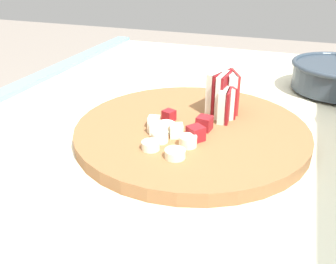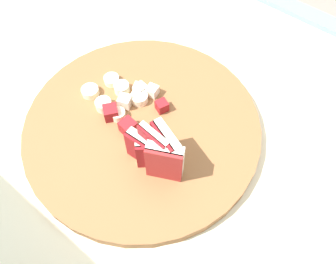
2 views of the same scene
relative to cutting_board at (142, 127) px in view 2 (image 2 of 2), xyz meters
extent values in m
plane|color=gray|center=(0.12, 0.01, -0.87)|extent=(10.00, 10.00, 0.00)
cube|color=beige|center=(0.12, 0.01, -0.44)|extent=(1.38, 0.84, 0.86)
cylinder|color=brown|center=(0.00, 0.00, 0.00)|extent=(0.35, 0.35, 0.02)
cube|color=maroon|center=(-0.06, 0.03, 0.04)|extent=(0.05, 0.02, 0.07)
cube|color=beige|center=(-0.06, 0.02, 0.04)|extent=(0.05, 0.03, 0.07)
cube|color=maroon|center=(-0.05, 0.04, 0.04)|extent=(0.05, 0.01, 0.07)
cube|color=beige|center=(-0.05, 0.03, 0.04)|extent=(0.05, 0.01, 0.07)
cube|color=maroon|center=(-0.04, 0.05, 0.03)|extent=(0.04, 0.01, 0.05)
cube|color=beige|center=(-0.04, 0.04, 0.03)|extent=(0.04, 0.01, 0.05)
cube|color=#A32323|center=(-0.08, 0.05, 0.04)|extent=(0.04, 0.03, 0.06)
cube|color=white|center=(-0.08, 0.04, 0.04)|extent=(0.05, 0.03, 0.06)
cube|color=maroon|center=(-0.06, 0.04, 0.03)|extent=(0.03, 0.03, 0.05)
cube|color=beige|center=(-0.05, 0.04, 0.03)|extent=(0.04, 0.04, 0.05)
cube|color=white|center=(0.02, -0.05, 0.02)|extent=(0.02, 0.02, 0.02)
cube|color=#EFE5CC|center=(0.04, -0.04, 0.02)|extent=(0.02, 0.02, 0.02)
cube|color=#EFE5CC|center=(0.04, -0.01, 0.02)|extent=(0.02, 0.02, 0.02)
cube|color=beige|center=(0.04, -0.04, 0.02)|extent=(0.02, 0.02, 0.02)
cube|color=maroon|center=(-0.01, -0.04, 0.02)|extent=(0.02, 0.02, 0.02)
cube|color=maroon|center=(0.04, 0.02, 0.02)|extent=(0.03, 0.03, 0.02)
cube|color=maroon|center=(0.01, 0.02, 0.02)|extent=(0.02, 0.02, 0.02)
cylinder|color=white|center=(0.03, -0.03, 0.02)|extent=(0.03, 0.03, 0.01)
cylinder|color=#F4EAC6|center=(0.06, -0.03, 0.02)|extent=(0.02, 0.02, 0.01)
cylinder|color=#F4EAC6|center=(0.09, -0.03, 0.02)|extent=(0.02, 0.02, 0.01)
cylinder|color=#F4EAC6|center=(0.04, 0.01, 0.02)|extent=(0.02, 0.02, 0.01)
cylinder|color=beige|center=(0.06, 0.01, 0.02)|extent=(0.02, 0.02, 0.01)
cylinder|color=beige|center=(0.10, 0.01, 0.02)|extent=(0.03, 0.03, 0.01)
camera|label=1|loc=(0.49, 0.14, 0.25)|focal=39.97mm
camera|label=2|loc=(-0.20, 0.19, 0.42)|focal=36.02mm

